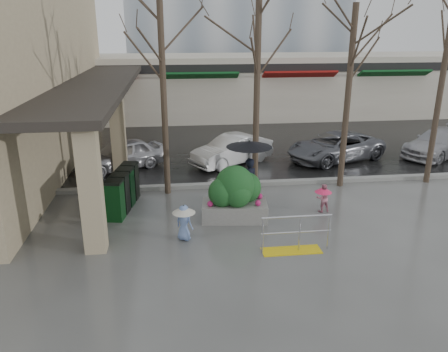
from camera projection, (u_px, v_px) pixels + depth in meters
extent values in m
plane|color=#51514F|center=(237.00, 234.00, 12.71)|extent=(120.00, 120.00, 0.00)
cube|color=black|center=(194.00, 106.00, 33.39)|extent=(120.00, 36.00, 0.01)
cube|color=gray|center=(221.00, 185.00, 16.45)|extent=(120.00, 0.30, 0.15)
cube|color=#2D2823|center=(98.00, 79.00, 18.52)|extent=(2.80, 18.00, 0.25)
cube|color=tan|center=(91.00, 189.00, 11.23)|extent=(0.55, 0.55, 3.50)
cube|color=tan|center=(118.00, 132.00, 17.34)|extent=(0.55, 0.55, 3.50)
cube|color=beige|center=(227.00, 86.00, 29.21)|extent=(34.00, 6.00, 4.00)
cube|color=maroon|center=(97.00, 80.00, 25.30)|extent=(4.50, 1.68, 0.87)
cube|color=#0F4C1E|center=(200.00, 78.00, 25.99)|extent=(4.50, 1.68, 0.87)
cube|color=maroon|center=(298.00, 77.00, 26.67)|extent=(4.50, 1.68, 0.87)
cube|color=#0F4C1E|center=(391.00, 76.00, 27.36)|extent=(4.50, 1.68, 0.87)
cube|color=black|center=(233.00, 68.00, 26.04)|extent=(34.00, 0.35, 0.50)
cube|color=yellow|center=(291.00, 251.00, 11.73)|extent=(1.60, 0.50, 0.02)
cylinder|color=silver|center=(263.00, 236.00, 11.48)|extent=(0.05, 0.05, 1.00)
cylinder|color=silver|center=(300.00, 234.00, 11.59)|extent=(0.05, 0.05, 1.00)
cylinder|color=silver|center=(329.00, 232.00, 11.69)|extent=(0.05, 0.05, 1.00)
cylinder|color=silver|center=(297.00, 217.00, 11.42)|extent=(1.90, 0.06, 0.06)
cylinder|color=silver|center=(296.00, 232.00, 11.57)|extent=(1.90, 0.04, 0.04)
cylinder|color=#382B21|center=(164.00, 99.00, 14.77)|extent=(0.22, 0.22, 6.80)
cylinder|color=#382B21|center=(257.00, 94.00, 15.11)|extent=(0.22, 0.22, 7.00)
cylinder|color=#382B21|center=(347.00, 100.00, 15.56)|extent=(0.22, 0.22, 6.50)
cylinder|color=#382B21|center=(441.00, 88.00, 15.85)|extent=(0.22, 0.22, 7.20)
imported|color=black|center=(249.00, 183.00, 14.40)|extent=(0.72, 0.59, 1.68)
cylinder|color=black|center=(249.00, 157.00, 14.12)|extent=(0.02, 0.02, 1.07)
cone|color=black|center=(249.00, 144.00, 13.97)|extent=(1.50, 1.50, 0.18)
sphere|color=black|center=(249.00, 141.00, 13.94)|extent=(0.05, 0.05, 0.05)
imported|color=#C97B90|center=(323.00, 198.00, 14.11)|extent=(0.48, 0.39, 0.94)
cylinder|color=black|center=(323.00, 193.00, 14.06)|extent=(0.02, 0.02, 0.41)
cone|color=#FF2861|center=(323.00, 190.00, 14.02)|extent=(0.55, 0.55, 0.18)
sphere|color=black|center=(324.00, 186.00, 13.98)|extent=(0.05, 0.05, 0.05)
imported|color=#6F8BC6|center=(184.00, 223.00, 12.20)|extent=(0.60, 0.56, 1.04)
cylinder|color=black|center=(184.00, 215.00, 12.13)|extent=(0.02, 0.02, 0.48)
cone|color=beige|center=(184.00, 210.00, 12.08)|extent=(0.65, 0.65, 0.18)
sphere|color=black|center=(184.00, 206.00, 12.04)|extent=(0.05, 0.05, 0.05)
cube|color=gray|center=(235.00, 211.00, 13.60)|extent=(2.10, 1.22, 0.56)
ellipsoid|color=#14411E|center=(235.00, 186.00, 13.33)|extent=(1.22, 1.10, 1.28)
sphere|color=#14411E|center=(223.00, 192.00, 13.23)|extent=(0.88, 0.88, 0.88)
sphere|color=#14411E|center=(246.00, 188.00, 13.58)|extent=(0.93, 0.93, 0.93)
cube|color=#0C3814|center=(115.00, 202.00, 13.47)|extent=(0.57, 0.57, 1.20)
cube|color=black|center=(113.00, 182.00, 13.26)|extent=(0.61, 0.61, 0.09)
cube|color=black|center=(121.00, 195.00, 14.03)|extent=(0.57, 0.57, 1.20)
cube|color=black|center=(119.00, 176.00, 13.82)|extent=(0.61, 0.61, 0.09)
cube|color=#0C3817|center=(126.00, 188.00, 14.60)|extent=(0.57, 0.57, 1.20)
cube|color=black|center=(124.00, 170.00, 14.39)|extent=(0.61, 0.61, 0.09)
cube|color=black|center=(131.00, 182.00, 15.16)|extent=(0.57, 0.57, 1.20)
cube|color=black|center=(129.00, 164.00, 14.95)|extent=(0.61, 0.61, 0.09)
imported|color=silver|center=(121.00, 155.00, 18.36)|extent=(3.96, 3.05, 1.26)
imported|color=silver|center=(232.00, 150.00, 19.06)|extent=(3.93, 3.20, 1.26)
imported|color=slate|center=(335.00, 147.00, 19.61)|extent=(4.98, 3.58, 1.26)
imported|color=#B2B1B6|center=(440.00, 143.00, 20.27)|extent=(4.65, 3.69, 1.26)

